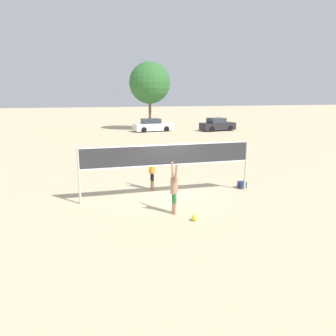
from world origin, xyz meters
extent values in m
plane|color=#C6B28C|center=(0.00, 0.00, 0.00)|extent=(200.00, 200.00, 0.00)
cylinder|color=beige|center=(-3.72, 0.00, 1.16)|extent=(0.09, 0.09, 2.32)
cylinder|color=beige|center=(3.72, 0.00, 1.16)|extent=(0.09, 0.09, 2.32)
cube|color=#2D2D33|center=(0.00, 0.00, 1.85)|extent=(7.36, 0.02, 0.94)
cube|color=white|center=(0.00, 0.00, 2.29)|extent=(7.36, 0.03, 0.06)
cube|color=white|center=(0.00, 0.00, 1.41)|extent=(7.36, 0.03, 0.06)
cylinder|color=tan|center=(-0.34, -2.20, 0.22)|extent=(0.11, 0.11, 0.44)
cylinder|color=#267F3F|center=(-0.34, -2.20, 0.62)|extent=(0.12, 0.12, 0.36)
cylinder|color=tan|center=(-0.34, -2.00, 0.22)|extent=(0.11, 0.11, 0.44)
cylinder|color=#267F3F|center=(-0.34, -2.00, 0.62)|extent=(0.12, 0.12, 0.36)
cylinder|color=tan|center=(-0.34, -2.10, 1.08)|extent=(0.28, 0.28, 0.56)
sphere|color=tan|center=(-0.34, -2.10, 1.47)|extent=(0.22, 0.22, 0.22)
cylinder|color=tan|center=(-0.34, -2.34, 1.63)|extent=(0.08, 0.21, 0.63)
cylinder|color=tan|center=(-0.34, -1.87, 1.63)|extent=(0.08, 0.21, 0.63)
cylinder|color=tan|center=(-0.44, 1.30, 0.22)|extent=(0.11, 0.11, 0.44)
cylinder|color=black|center=(-0.44, 1.30, 0.63)|extent=(0.12, 0.12, 0.36)
cylinder|color=tan|center=(-0.44, 1.10, 0.22)|extent=(0.11, 0.11, 0.44)
cylinder|color=black|center=(-0.44, 1.10, 0.63)|extent=(0.12, 0.12, 0.36)
cylinder|color=orange|center=(-0.44, 1.20, 1.09)|extent=(0.28, 0.28, 0.57)
sphere|color=tan|center=(-0.44, 1.20, 1.49)|extent=(0.22, 0.22, 0.22)
cylinder|color=tan|center=(-0.44, 1.44, 1.66)|extent=(0.08, 0.21, 0.64)
cylinder|color=tan|center=(-0.44, 0.96, 1.66)|extent=(0.08, 0.21, 0.64)
sphere|color=yellow|center=(0.15, -2.99, 0.11)|extent=(0.22, 0.22, 0.22)
cube|color=navy|center=(3.77, 0.34, 0.16)|extent=(0.37, 0.27, 0.32)
cube|color=silver|center=(5.01, 25.06, 0.55)|extent=(4.76, 2.36, 0.84)
cube|color=#2D333D|center=(4.78, 25.03, 1.24)|extent=(2.25, 1.89, 0.55)
cylinder|color=black|center=(6.30, 26.08, 0.32)|extent=(0.66, 0.30, 0.64)
cylinder|color=black|center=(6.53, 24.42, 0.32)|extent=(0.66, 0.30, 0.64)
cylinder|color=black|center=(3.50, 25.70, 0.32)|extent=(0.66, 0.30, 0.64)
cylinder|color=black|center=(3.72, 24.04, 0.32)|extent=(0.66, 0.30, 0.64)
cube|color=#232328|center=(12.79, 23.68, 0.55)|extent=(4.46, 2.37, 0.84)
cube|color=#2D333D|center=(12.58, 23.65, 1.26)|extent=(2.14, 1.86, 0.58)
cylinder|color=black|center=(13.96, 24.70, 0.32)|extent=(0.67, 0.32, 0.64)
cylinder|color=black|center=(14.22, 23.09, 0.32)|extent=(0.67, 0.32, 0.64)
cylinder|color=black|center=(11.37, 24.28, 0.32)|extent=(0.67, 0.32, 0.64)
cylinder|color=black|center=(11.62, 22.67, 0.32)|extent=(0.67, 0.32, 0.64)
cylinder|color=brown|center=(5.08, 26.87, 2.16)|extent=(0.32, 0.32, 4.32)
sphere|color=#2D662D|center=(5.08, 26.87, 5.69)|extent=(4.99, 4.99, 4.99)
camera|label=1|loc=(-3.65, -13.26, 4.40)|focal=35.00mm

